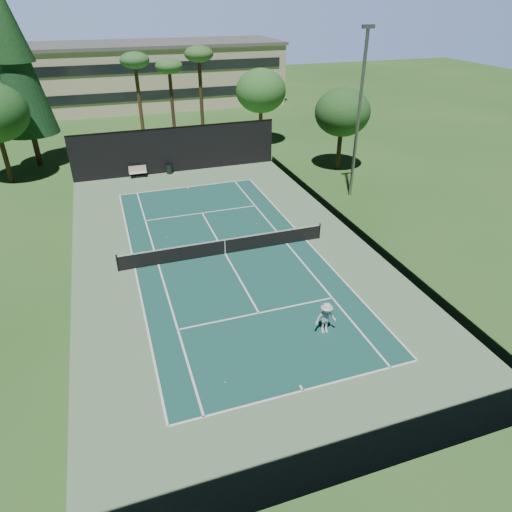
{
  "coord_description": "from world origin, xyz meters",
  "views": [
    {
      "loc": [
        -6.08,
        -23.86,
        13.97
      ],
      "look_at": [
        1.0,
        -3.0,
        1.3
      ],
      "focal_mm": 32.0,
      "sensor_mm": 36.0,
      "label": 1
    }
  ],
  "objects_px": {
    "tennis_ball_b": "(193,249)",
    "tennis_ball_c": "(257,224)",
    "tennis_net": "(225,246)",
    "trash_bin": "(169,169)",
    "player": "(326,318)",
    "park_bench": "(138,171)",
    "tennis_ball_a": "(225,382)",
    "tennis_ball_d": "(167,237)"
  },
  "relations": [
    {
      "from": "player",
      "to": "tennis_ball_c",
      "type": "bearing_deg",
      "value": 89.14
    },
    {
      "from": "tennis_ball_a",
      "to": "tennis_ball_c",
      "type": "relative_size",
      "value": 1.0
    },
    {
      "from": "tennis_net",
      "to": "park_bench",
      "type": "distance_m",
      "value": 16.02
    },
    {
      "from": "tennis_net",
      "to": "park_bench",
      "type": "xyz_separation_m",
      "value": [
        -3.6,
        15.61,
        -0.01
      ]
    },
    {
      "from": "tennis_ball_c",
      "to": "park_bench",
      "type": "bearing_deg",
      "value": 119.0
    },
    {
      "from": "tennis_ball_c",
      "to": "park_bench",
      "type": "distance_m",
      "value": 14.04
    },
    {
      "from": "tennis_ball_c",
      "to": "tennis_ball_b",
      "type": "bearing_deg",
      "value": -157.0
    },
    {
      "from": "tennis_ball_d",
      "to": "tennis_net",
      "type": "bearing_deg",
      "value": -47.14
    },
    {
      "from": "tennis_ball_a",
      "to": "tennis_ball_c",
      "type": "height_order",
      "value": "same"
    },
    {
      "from": "player",
      "to": "tennis_ball_c",
      "type": "distance_m",
      "value": 12.16
    },
    {
      "from": "tennis_net",
      "to": "tennis_ball_a",
      "type": "distance_m",
      "value": 10.85
    },
    {
      "from": "player",
      "to": "tennis_ball_a",
      "type": "xyz_separation_m",
      "value": [
        -5.37,
        -1.67,
        -0.78
      ]
    },
    {
      "from": "tennis_ball_b",
      "to": "tennis_ball_c",
      "type": "distance_m",
      "value": 5.43
    },
    {
      "from": "tennis_ball_a",
      "to": "trash_bin",
      "type": "bearing_deg",
      "value": 85.54
    },
    {
      "from": "tennis_net",
      "to": "tennis_ball_c",
      "type": "bearing_deg",
      "value": 46.16
    },
    {
      "from": "tennis_ball_c",
      "to": "park_bench",
      "type": "height_order",
      "value": "park_bench"
    },
    {
      "from": "tennis_ball_d",
      "to": "park_bench",
      "type": "height_order",
      "value": "park_bench"
    },
    {
      "from": "tennis_ball_a",
      "to": "park_bench",
      "type": "xyz_separation_m",
      "value": [
        -0.72,
        26.06,
        0.51
      ]
    },
    {
      "from": "tennis_ball_b",
      "to": "tennis_net",
      "type": "bearing_deg",
      "value": -34.08
    },
    {
      "from": "tennis_ball_a",
      "to": "player",
      "type": "bearing_deg",
      "value": 17.24
    },
    {
      "from": "park_bench",
      "to": "trash_bin",
      "type": "bearing_deg",
      "value": 1.29
    },
    {
      "from": "tennis_ball_a",
      "to": "trash_bin",
      "type": "xyz_separation_m",
      "value": [
        2.04,
        26.12,
        0.44
      ]
    },
    {
      "from": "tennis_ball_a",
      "to": "trash_bin",
      "type": "relative_size",
      "value": 0.07
    },
    {
      "from": "tennis_ball_b",
      "to": "park_bench",
      "type": "relative_size",
      "value": 0.04
    },
    {
      "from": "player",
      "to": "park_bench",
      "type": "height_order",
      "value": "player"
    },
    {
      "from": "player",
      "to": "park_bench",
      "type": "distance_m",
      "value": 25.14
    },
    {
      "from": "tennis_ball_b",
      "to": "tennis_ball_c",
      "type": "relative_size",
      "value": 0.87
    },
    {
      "from": "tennis_ball_b",
      "to": "trash_bin",
      "type": "distance_m",
      "value": 14.5
    },
    {
      "from": "tennis_ball_b",
      "to": "tennis_ball_c",
      "type": "height_order",
      "value": "tennis_ball_c"
    },
    {
      "from": "trash_bin",
      "to": "tennis_ball_c",
      "type": "bearing_deg",
      "value": -71.85
    },
    {
      "from": "tennis_net",
      "to": "tennis_ball_d",
      "type": "xyz_separation_m",
      "value": [
        -3.06,
        3.3,
        -0.53
      ]
    },
    {
      "from": "tennis_net",
      "to": "tennis_ball_a",
      "type": "height_order",
      "value": "tennis_net"
    },
    {
      "from": "tennis_ball_c",
      "to": "tennis_net",
      "type": "bearing_deg",
      "value": -133.84
    },
    {
      "from": "player",
      "to": "tennis_ball_b",
      "type": "distance_m",
      "value": 10.91
    },
    {
      "from": "tennis_ball_b",
      "to": "tennis_ball_c",
      "type": "bearing_deg",
      "value": 23.0
    },
    {
      "from": "tennis_net",
      "to": "trash_bin",
      "type": "xyz_separation_m",
      "value": [
        -0.84,
        15.67,
        -0.08
      ]
    },
    {
      "from": "tennis_net",
      "to": "tennis_ball_b",
      "type": "bearing_deg",
      "value": 145.92
    },
    {
      "from": "tennis_net",
      "to": "tennis_ball_a",
      "type": "relative_size",
      "value": 184.44
    },
    {
      "from": "park_bench",
      "to": "tennis_ball_b",
      "type": "bearing_deg",
      "value": -82.87
    },
    {
      "from": "tennis_ball_c",
      "to": "tennis_ball_a",
      "type": "bearing_deg",
      "value": -113.8
    },
    {
      "from": "player",
      "to": "tennis_ball_a",
      "type": "bearing_deg",
      "value": -160.27
    },
    {
      "from": "tennis_net",
      "to": "tennis_ball_b",
      "type": "height_order",
      "value": "tennis_net"
    }
  ]
}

